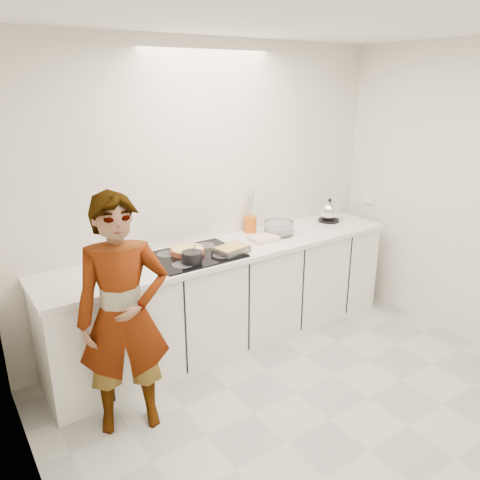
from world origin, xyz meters
TOP-DOWN VIEW (x-y plane):
  - floor at (0.00, 0.00)m, footprint 3.60×3.20m
  - ceiling at (0.00, 0.00)m, footprint 3.60×3.20m
  - wall_back at (0.00, 1.60)m, footprint 3.60×0.00m
  - wall_left at (-1.80, 0.00)m, footprint 0.00×3.20m
  - base_cabinets at (0.00, 1.28)m, footprint 3.20×0.58m
  - countertop at (0.00, 1.28)m, footprint 3.24×0.64m
  - hob at (-0.35, 1.26)m, footprint 0.72×0.54m
  - tart_dish at (-0.38, 1.32)m, footprint 0.34×0.34m
  - saucepan at (-0.45, 1.12)m, footprint 0.16×0.16m
  - baking_dish at (-0.08, 1.13)m, footprint 0.30×0.24m
  - mixing_bowl at (0.57, 1.32)m, footprint 0.35×0.35m
  - tea_towel at (0.34, 1.25)m, footprint 0.25×0.18m
  - kettle at (1.25, 1.36)m, footprint 0.25×0.25m
  - utensil_crock at (0.39, 1.53)m, footprint 0.14×0.14m
  - cook at (-1.15, 0.77)m, footprint 0.69×0.56m

SIDE VIEW (x-z plane):
  - floor at x=0.00m, z-range 0.00..0.00m
  - base_cabinets at x=0.00m, z-range 0.00..0.87m
  - cook at x=-1.15m, z-range 0.00..1.64m
  - countertop at x=0.00m, z-range 0.87..0.91m
  - hob at x=-0.35m, z-range 0.91..0.92m
  - tea_towel at x=0.34m, z-range 0.91..0.95m
  - tart_dish at x=-0.38m, z-range 0.93..0.97m
  - baking_dish at x=-0.08m, z-range 0.93..0.98m
  - mixing_bowl at x=0.57m, z-range 0.91..1.03m
  - saucepan at x=-0.45m, z-range 0.89..1.04m
  - utensil_crock at x=0.39m, z-range 0.91..1.06m
  - kettle at x=1.25m, z-range 0.89..1.13m
  - wall_back at x=0.00m, z-range 0.00..2.60m
  - wall_left at x=-1.80m, z-range 0.00..2.60m
  - ceiling at x=0.00m, z-range 2.60..2.60m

